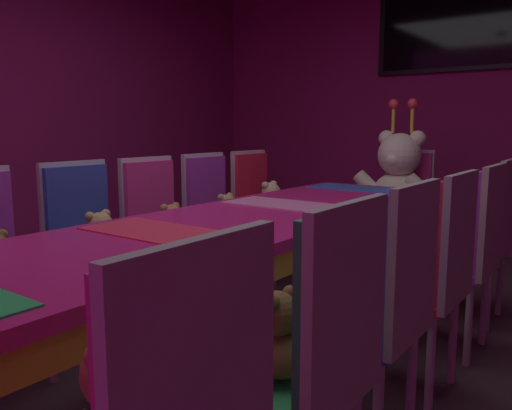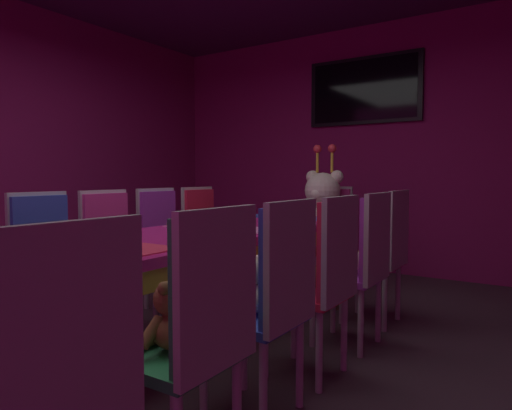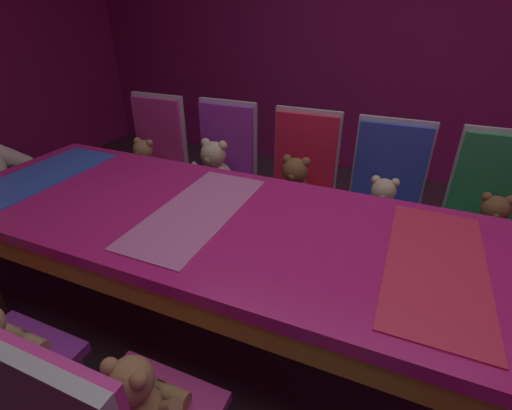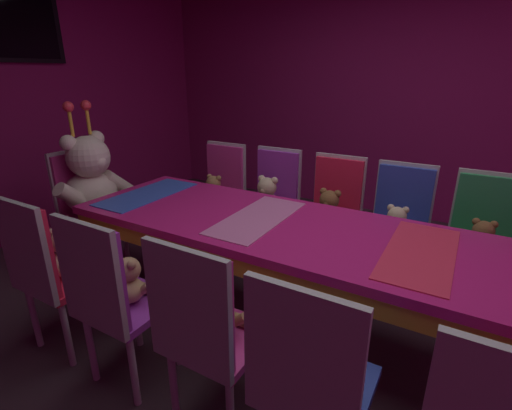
# 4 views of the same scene
# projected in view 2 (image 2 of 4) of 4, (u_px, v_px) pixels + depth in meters

# --- Properties ---
(ground_plane) EXTENTS (7.90, 7.90, 0.00)m
(ground_plane) POSITION_uv_depth(u_px,v_px,m) (173.00, 360.00, 2.73)
(ground_plane) COLOR #3F2D38
(wall_back) EXTENTS (5.20, 0.12, 2.80)m
(wall_back) POSITION_uv_depth(u_px,v_px,m) (366.00, 149.00, 5.31)
(wall_back) COLOR #8C1959
(wall_back) RESTS_ON ground_plane
(banquet_table) EXTENTS (0.90, 3.33, 0.75)m
(banquet_table) POSITION_uv_depth(u_px,v_px,m) (172.00, 250.00, 2.69)
(banquet_table) COLOR #C61E72
(banquet_table) RESTS_ON ground_plane
(chair_left_2) EXTENTS (0.42, 0.41, 0.98)m
(chair_left_2) POSITION_uv_depth(u_px,v_px,m) (46.00, 252.00, 2.98)
(chair_left_2) COLOR #2D47B2
(chair_left_2) RESTS_ON ground_plane
(teddy_left_2) EXTENTS (0.22, 0.29, 0.27)m
(teddy_left_2) POSITION_uv_depth(u_px,v_px,m) (59.00, 257.00, 2.90)
(teddy_left_2) COLOR tan
(teddy_left_2) RESTS_ON chair_left_2
(chair_left_3) EXTENTS (0.42, 0.41, 0.98)m
(chair_left_3) POSITION_uv_depth(u_px,v_px,m) (111.00, 243.00, 3.37)
(chair_left_3) COLOR #CC338C
(chair_left_3) RESTS_ON ground_plane
(teddy_left_3) EXTENTS (0.21, 0.27, 0.26)m
(teddy_left_3) POSITION_uv_depth(u_px,v_px,m) (124.00, 249.00, 3.30)
(teddy_left_3) COLOR #9E7247
(teddy_left_3) RESTS_ON chair_left_3
(chair_left_4) EXTENTS (0.42, 0.41, 0.98)m
(chair_left_4) POSITION_uv_depth(u_px,v_px,m) (163.00, 235.00, 3.85)
(chair_left_4) COLOR purple
(chair_left_4) RESTS_ON ground_plane
(teddy_left_4) EXTENTS (0.21, 0.27, 0.26)m
(teddy_left_4) POSITION_uv_depth(u_px,v_px,m) (175.00, 239.00, 3.78)
(teddy_left_4) COLOR tan
(teddy_left_4) RESTS_ON chair_left_4
(chair_left_5) EXTENTS (0.42, 0.41, 0.98)m
(chair_left_5) POSITION_uv_depth(u_px,v_px,m) (204.00, 229.00, 4.29)
(chair_left_5) COLOR red
(chair_left_5) RESTS_ON ground_plane
(teddy_left_5) EXTENTS (0.24, 0.31, 0.30)m
(teddy_left_5) POSITION_uv_depth(u_px,v_px,m) (216.00, 231.00, 4.21)
(teddy_left_5) COLOR beige
(teddy_left_5) RESTS_ON chair_left_5
(chair_right_0) EXTENTS (0.42, 0.41, 0.98)m
(chair_right_0) POSITION_uv_depth(u_px,v_px,m) (56.00, 374.00, 1.15)
(chair_right_0) COLOR #CC338C
(chair_right_0) RESTS_ON ground_plane
(teddy_right_0) EXTENTS (0.25, 0.33, 0.31)m
(teddy_right_0) POSITION_uv_depth(u_px,v_px,m) (24.00, 363.00, 1.23)
(teddy_right_0) COLOR olive
(teddy_right_0) RESTS_ON chair_right_0
(chair_right_1) EXTENTS (0.42, 0.41, 0.98)m
(chair_right_1) POSITION_uv_depth(u_px,v_px,m) (201.00, 319.00, 1.58)
(chair_right_1) COLOR #268C4C
(chair_right_1) RESTS_ON ground_plane
(teddy_right_1) EXTENTS (0.21, 0.28, 0.26)m
(teddy_right_1) POSITION_uv_depth(u_px,v_px,m) (171.00, 320.00, 1.66)
(teddy_right_1) COLOR brown
(teddy_right_1) RESTS_ON chair_right_1
(chair_right_2) EXTENTS (0.42, 0.41, 0.98)m
(chair_right_2) POSITION_uv_depth(u_px,v_px,m) (276.00, 288.00, 2.03)
(chair_right_2) COLOR #2D47B2
(chair_right_2) RESTS_ON ground_plane
(teddy_right_2) EXTENTS (0.22, 0.28, 0.26)m
(teddy_right_2) POSITION_uv_depth(u_px,v_px,m) (249.00, 289.00, 2.11)
(teddy_right_2) COLOR beige
(teddy_right_2) RESTS_ON chair_right_2
(chair_right_3) EXTENTS (0.42, 0.41, 0.98)m
(chair_right_3) POSITION_uv_depth(u_px,v_px,m) (327.00, 269.00, 2.43)
(chair_right_3) COLOR red
(chair_right_3) RESTS_ON ground_plane
(teddy_right_3) EXTENTS (0.25, 0.32, 0.30)m
(teddy_right_3) POSITION_uv_depth(u_px,v_px,m) (302.00, 268.00, 2.51)
(teddy_right_3) COLOR brown
(teddy_right_3) RESTS_ON chair_right_3
(chair_right_4) EXTENTS (0.42, 0.41, 0.98)m
(chair_right_4) POSITION_uv_depth(u_px,v_px,m) (365.00, 255.00, 2.88)
(chair_right_4) COLOR purple
(chair_right_4) RESTS_ON ground_plane
(teddy_right_4) EXTENTS (0.27, 0.34, 0.32)m
(teddy_right_4) POSITION_uv_depth(u_px,v_px,m) (343.00, 252.00, 2.96)
(teddy_right_4) COLOR beige
(teddy_right_4) RESTS_ON chair_right_4
(chair_right_5) EXTENTS (0.42, 0.41, 0.98)m
(chair_right_5) POSITION_uv_depth(u_px,v_px,m) (388.00, 244.00, 3.34)
(chair_right_5) COLOR #CC338C
(chair_right_5) RESTS_ON ground_plane
(teddy_right_5) EXTENTS (0.22, 0.28, 0.27)m
(teddy_right_5) POSITION_uv_depth(u_px,v_px,m) (368.00, 245.00, 3.42)
(teddy_right_5) COLOR #9E7247
(teddy_right_5) RESTS_ON chair_right_5
(throne_chair) EXTENTS (0.41, 0.42, 0.98)m
(throne_chair) POSITION_uv_depth(u_px,v_px,m) (329.00, 226.00, 4.53)
(throne_chair) COLOR #CC338C
(throne_chair) RESTS_ON ground_plane
(king_teddy_bear) EXTENTS (0.72, 0.56, 0.93)m
(king_teddy_bear) POSITION_uv_depth(u_px,v_px,m) (322.00, 211.00, 4.38)
(king_teddy_bear) COLOR silver
(king_teddy_bear) RESTS_ON throne_chair
(wall_tv) EXTENTS (1.30, 0.06, 0.75)m
(wall_tv) POSITION_uv_depth(u_px,v_px,m) (364.00, 91.00, 5.19)
(wall_tv) COLOR black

